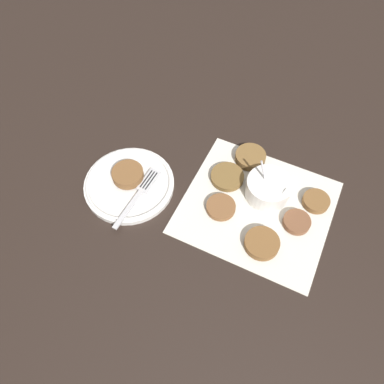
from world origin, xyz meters
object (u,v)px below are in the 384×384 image
sauce_bowl (268,189)px  fork (141,191)px  fritter_on_plate (128,174)px  serving_plate (129,184)px

sauce_bowl → fork: size_ratio=0.63×
fork → sauce_bowl: bearing=37.8°
fritter_on_plate → fork: size_ratio=0.42×
sauce_bowl → fritter_on_plate: sauce_bowl is taller
sauce_bowl → serving_plate: 0.33m
serving_plate → fork: 0.05m
serving_plate → fork: bearing=-5.7°
fritter_on_plate → fork: fritter_on_plate is taller
sauce_bowl → fritter_on_plate: size_ratio=1.52×
sauce_bowl → fork: 0.30m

